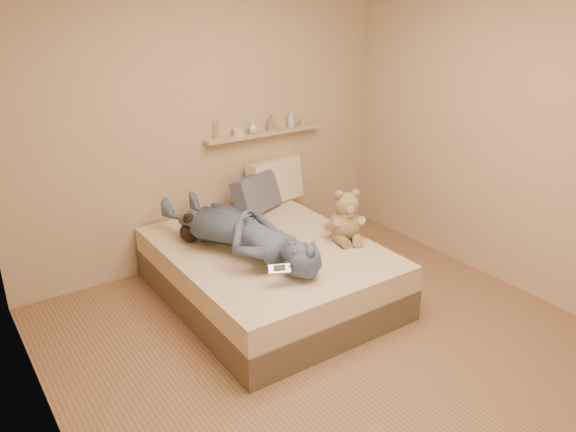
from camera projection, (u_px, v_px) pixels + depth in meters
room at (349, 173)px, 3.40m from camera, size 3.80×3.80×3.80m
bed at (268, 271)px, 4.52m from camera, size 1.50×1.90×0.45m
game_console at (279, 269)px, 3.78m from camera, size 0.16×0.12×0.05m
teddy_bear at (346, 219)px, 4.48m from camera, size 0.34×0.36×0.43m
dark_plush at (190, 229)px, 4.47m from camera, size 0.17×0.17×0.26m
pillow_cream at (275, 181)px, 5.31m from camera, size 0.57×0.29×0.42m
pillow_grey at (256, 194)px, 5.06m from camera, size 0.55×0.41×0.37m
person at (239, 230)px, 4.26m from camera, size 0.88×1.61×0.37m
wall_shelf at (264, 133)px, 5.17m from camera, size 1.20×0.12×0.03m
shelf_bottles at (265, 125)px, 5.14m from camera, size 0.97×0.10×0.17m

